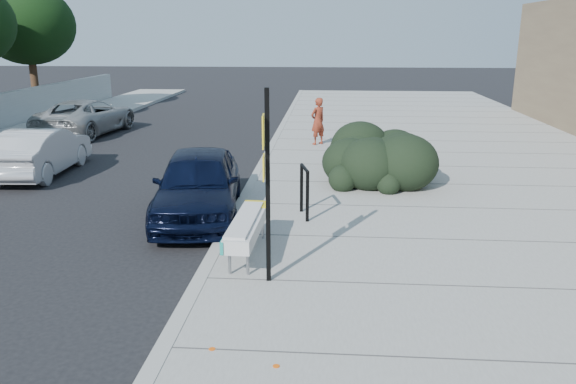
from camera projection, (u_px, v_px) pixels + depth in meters
name	position (u px, v px, depth m)	size (l,w,h in m)	color
ground	(201.00, 287.00, 8.71)	(120.00, 120.00, 0.00)	black
sidewalk_near	(485.00, 199.00, 13.08)	(11.20, 50.00, 0.15)	gray
curb_near	(247.00, 193.00, 13.48)	(0.22, 50.00, 0.17)	#9E9E99
tree_far_f	(28.00, 25.00, 26.70)	(4.40, 4.40, 6.07)	#332114
bench	(247.00, 226.00, 9.44)	(0.51, 2.17, 0.65)	gray
bike_rack	(304.00, 187.00, 11.43)	(0.22, 0.71, 1.05)	black
sign_post	(267.00, 176.00, 8.15)	(0.11, 0.34, 2.92)	black
hedge	(375.00, 147.00, 14.90)	(1.96, 3.92, 1.47)	black
sedan_navy	(198.00, 184.00, 11.86)	(1.72, 4.27, 1.45)	black
wagon_silver	(41.00, 151.00, 15.49)	(1.39, 3.98, 1.31)	silver
suv_silver	(87.00, 117.00, 21.83)	(2.25, 4.88, 1.36)	gray
pedestrian	(318.00, 121.00, 18.94)	(0.58, 0.38, 1.58)	maroon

